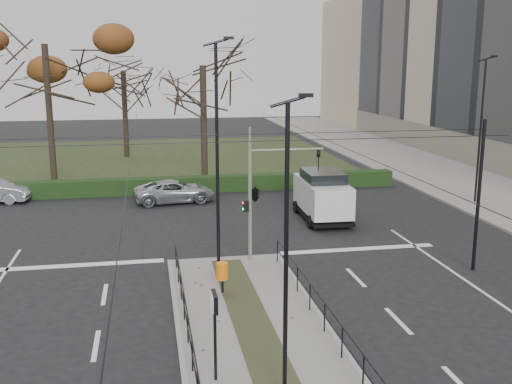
{
  "coord_description": "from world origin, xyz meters",
  "views": [
    {
      "loc": [
        -3.01,
        -18.71,
        8.12
      ],
      "look_at": [
        1.86,
        7.8,
        2.24
      ],
      "focal_mm": 42.0,
      "sensor_mm": 36.0,
      "label": 1
    }
  ],
  "objects_px": {
    "streetlamp_median_near": "(287,252)",
    "parked_car_fourth": "(175,191)",
    "traffic_light": "(257,191)",
    "bare_tree_near": "(203,74)",
    "litter_bin": "(222,271)",
    "streetlamp_median_far": "(218,154)",
    "rust_tree": "(44,44)",
    "info_panel": "(214,312)",
    "white_van": "(322,194)",
    "streetlamp_sidewalk": "(481,129)",
    "bare_tree_center": "(123,77)"
  },
  "relations": [
    {
      "from": "rust_tree",
      "to": "bare_tree_center",
      "type": "relative_size",
      "value": 1.25
    },
    {
      "from": "parked_car_fourth",
      "to": "white_van",
      "type": "xyz_separation_m",
      "value": [
        7.4,
        -5.37,
        0.69
      ]
    },
    {
      "from": "traffic_light",
      "to": "streetlamp_sidewalk",
      "type": "relative_size",
      "value": 0.59
    },
    {
      "from": "litter_bin",
      "to": "parked_car_fourth",
      "type": "relative_size",
      "value": 0.23
    },
    {
      "from": "streetlamp_median_far",
      "to": "info_panel",
      "type": "bearing_deg",
      "value": -97.58
    },
    {
      "from": "bare_tree_center",
      "to": "streetlamp_median_near",
      "type": "bearing_deg",
      "value": -83.12
    },
    {
      "from": "traffic_light",
      "to": "streetlamp_median_far",
      "type": "relative_size",
      "value": 0.55
    },
    {
      "from": "traffic_light",
      "to": "streetlamp_median_near",
      "type": "xyz_separation_m",
      "value": [
        -1.25,
        -10.49,
        0.86
      ]
    },
    {
      "from": "streetlamp_median_near",
      "to": "streetlamp_median_far",
      "type": "xyz_separation_m",
      "value": [
        -0.39,
        9.97,
        0.81
      ]
    },
    {
      "from": "white_van",
      "to": "bare_tree_center",
      "type": "bearing_deg",
      "value": 114.87
    },
    {
      "from": "streetlamp_median_far",
      "to": "traffic_light",
      "type": "bearing_deg",
      "value": 17.72
    },
    {
      "from": "litter_bin",
      "to": "bare_tree_center",
      "type": "xyz_separation_m",
      "value": [
        -4.15,
        32.56,
        5.92
      ]
    },
    {
      "from": "bare_tree_center",
      "to": "bare_tree_near",
      "type": "xyz_separation_m",
      "value": [
        5.59,
        -11.61,
        0.47
      ]
    },
    {
      "from": "traffic_light",
      "to": "parked_car_fourth",
      "type": "relative_size",
      "value": 1.04
    },
    {
      "from": "streetlamp_median_far",
      "to": "bare_tree_center",
      "type": "height_order",
      "value": "bare_tree_center"
    },
    {
      "from": "info_panel",
      "to": "bare_tree_center",
      "type": "bearing_deg",
      "value": 94.81
    },
    {
      "from": "traffic_light",
      "to": "white_van",
      "type": "bearing_deg",
      "value": 53.1
    },
    {
      "from": "litter_bin",
      "to": "bare_tree_center",
      "type": "distance_m",
      "value": 33.35
    },
    {
      "from": "white_van",
      "to": "litter_bin",
      "type": "bearing_deg",
      "value": -124.09
    },
    {
      "from": "traffic_light",
      "to": "parked_car_fourth",
      "type": "xyz_separation_m",
      "value": [
        -2.79,
        11.51,
        -2.34
      ]
    },
    {
      "from": "streetlamp_median_near",
      "to": "bare_tree_center",
      "type": "relative_size",
      "value": 0.76
    },
    {
      "from": "streetlamp_median_far",
      "to": "parked_car_fourth",
      "type": "distance_m",
      "value": 12.74
    },
    {
      "from": "streetlamp_median_near",
      "to": "white_van",
      "type": "relative_size",
      "value": 1.46
    },
    {
      "from": "streetlamp_median_near",
      "to": "parked_car_fourth",
      "type": "xyz_separation_m",
      "value": [
        -1.54,
        22.0,
        -3.2
      ]
    },
    {
      "from": "litter_bin",
      "to": "bare_tree_near",
      "type": "distance_m",
      "value": 21.95
    },
    {
      "from": "info_panel",
      "to": "streetlamp_median_far",
      "type": "bearing_deg",
      "value": 82.42
    },
    {
      "from": "traffic_light",
      "to": "bare_tree_near",
      "type": "bearing_deg",
      "value": 91.43
    },
    {
      "from": "info_panel",
      "to": "traffic_light",
      "type": "bearing_deg",
      "value": 73.2
    },
    {
      "from": "streetlamp_median_far",
      "to": "parked_car_fourth",
      "type": "height_order",
      "value": "streetlamp_median_far"
    },
    {
      "from": "streetlamp_median_near",
      "to": "rust_tree",
      "type": "bearing_deg",
      "value": 107.48
    },
    {
      "from": "info_panel",
      "to": "white_van",
      "type": "relative_size",
      "value": 0.47
    },
    {
      "from": "streetlamp_sidewalk",
      "to": "white_van",
      "type": "bearing_deg",
      "value": -169.85
    },
    {
      "from": "traffic_light",
      "to": "rust_tree",
      "type": "relative_size",
      "value": 0.41
    },
    {
      "from": "info_panel",
      "to": "streetlamp_median_far",
      "type": "xyz_separation_m",
      "value": [
        1.16,
        8.76,
        2.67
      ]
    },
    {
      "from": "traffic_light",
      "to": "bare_tree_center",
      "type": "height_order",
      "value": "bare_tree_center"
    },
    {
      "from": "rust_tree",
      "to": "bare_tree_center",
      "type": "distance_m",
      "value": 10.75
    },
    {
      "from": "traffic_light",
      "to": "litter_bin",
      "type": "xyz_separation_m",
      "value": [
        -1.88,
        -3.45,
        -2.07
      ]
    },
    {
      "from": "litter_bin",
      "to": "streetlamp_median_near",
      "type": "height_order",
      "value": "streetlamp_median_near"
    },
    {
      "from": "white_van",
      "to": "rust_tree",
      "type": "bearing_deg",
      "value": 138.47
    },
    {
      "from": "white_van",
      "to": "bare_tree_near",
      "type": "xyz_separation_m",
      "value": [
        -5.05,
        11.36,
        5.98
      ]
    },
    {
      "from": "parked_car_fourth",
      "to": "rust_tree",
      "type": "height_order",
      "value": "rust_tree"
    },
    {
      "from": "rust_tree",
      "to": "parked_car_fourth",
      "type": "bearing_deg",
      "value": -45.98
    },
    {
      "from": "litter_bin",
      "to": "streetlamp_median_far",
      "type": "relative_size",
      "value": 0.12
    },
    {
      "from": "litter_bin",
      "to": "info_panel",
      "type": "distance_m",
      "value": 6.0
    },
    {
      "from": "litter_bin",
      "to": "parked_car_fourth",
      "type": "bearing_deg",
      "value": 93.49
    },
    {
      "from": "streetlamp_median_far",
      "to": "streetlamp_sidewalk",
      "type": "xyz_separation_m",
      "value": [
        16.06,
        8.42,
        -0.29
      ]
    },
    {
      "from": "info_panel",
      "to": "parked_car_fourth",
      "type": "height_order",
      "value": "info_panel"
    },
    {
      "from": "litter_bin",
      "to": "info_panel",
      "type": "height_order",
      "value": "info_panel"
    },
    {
      "from": "litter_bin",
      "to": "info_panel",
      "type": "relative_size",
      "value": 0.47
    },
    {
      "from": "streetlamp_median_near",
      "to": "bare_tree_near",
      "type": "bearing_deg",
      "value": 88.34
    }
  ]
}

